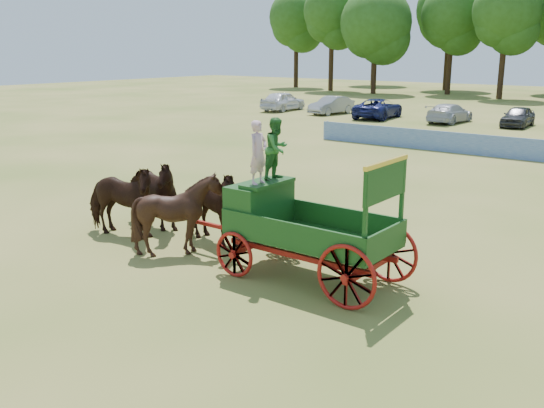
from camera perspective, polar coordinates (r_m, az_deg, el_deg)
The scene contains 6 objects.
ground at distance 14.11m, azimuth 13.16°, elevation -7.52°, with size 160.00×160.00×0.00m, color #A78F4B.
horse_lead_left at distance 17.47m, azimuth -14.18°, elevation 0.33°, with size 1.14×2.51×2.12m, color black.
horse_lead_right at distance 18.15m, azimuth -11.47°, elevation 1.01°, with size 1.14×2.51×2.12m, color black.
horse_wheel_left at distance 15.70m, azimuth -8.71°, elevation -0.95°, with size 1.72×1.93×2.13m, color black.
horse_wheel_right at distance 16.45m, azimuth -5.95°, elevation -0.16°, with size 1.14×2.51×2.12m, color black.
farm_dray at distance 14.08m, azimuth 1.36°, elevation -0.40°, with size 6.00×2.00×3.62m.
Camera 1 is at (5.24, -12.04, 5.18)m, focal length 40.00 mm.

